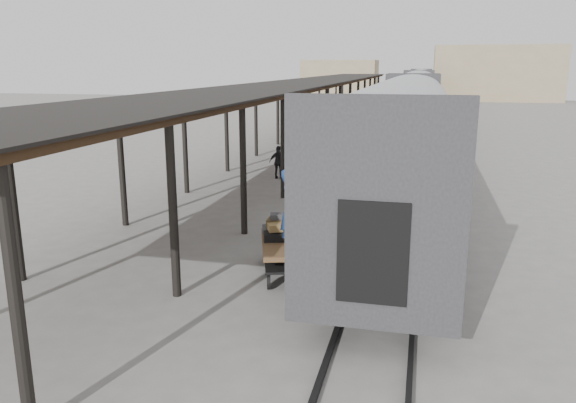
# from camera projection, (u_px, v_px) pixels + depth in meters

# --- Properties ---
(ground) EXTENTS (160.00, 160.00, 0.00)m
(ground) POSITION_uv_depth(u_px,v_px,m) (259.00, 270.00, 14.40)
(ground) COLOR slate
(ground) RESTS_ON ground
(train) EXTENTS (3.45, 76.01, 4.01)m
(train) POSITION_uv_depth(u_px,v_px,m) (416.00, 97.00, 44.97)
(train) COLOR silver
(train) RESTS_ON ground
(canopy) EXTENTS (4.90, 64.30, 4.15)m
(canopy) POSITION_uv_depth(u_px,v_px,m) (312.00, 83.00, 36.90)
(canopy) COLOR #422B19
(canopy) RESTS_ON ground
(rails) EXTENTS (1.54, 150.00, 0.12)m
(rails) POSITION_uv_depth(u_px,v_px,m) (414.00, 129.00, 45.78)
(rails) COLOR black
(rails) RESTS_ON ground
(building_far) EXTENTS (18.00, 10.00, 8.00)m
(building_far) POSITION_uv_depth(u_px,v_px,m) (495.00, 73.00, 83.97)
(building_far) COLOR tan
(building_far) RESTS_ON ground
(building_left) EXTENTS (12.00, 8.00, 6.00)m
(building_left) POSITION_uv_depth(u_px,v_px,m) (340.00, 79.00, 93.44)
(building_left) COLOR tan
(building_left) RESTS_ON ground
(baggage_cart) EXTENTS (1.90, 2.66, 0.86)m
(baggage_cart) POSITION_uv_depth(u_px,v_px,m) (287.00, 249.00, 13.99)
(baggage_cart) COLOR brown
(baggage_cart) RESTS_ON ground
(suitcase_stack) EXTENTS (1.27, 1.29, 0.58)m
(suitcase_stack) POSITION_uv_depth(u_px,v_px,m) (282.00, 229.00, 14.27)
(suitcase_stack) COLOR #3A3A3D
(suitcase_stack) RESTS_ON baggage_cart
(luggage_tug) EXTENTS (1.07, 1.71, 1.49)m
(luggage_tug) POSITION_uv_depth(u_px,v_px,m) (323.00, 151.00, 29.71)
(luggage_tug) COLOR maroon
(luggage_tug) RESTS_ON ground
(porter) EXTENTS (0.48, 0.72, 1.96)m
(porter) POSITION_uv_depth(u_px,v_px,m) (291.00, 210.00, 13.04)
(porter) COLOR navy
(porter) RESTS_ON baggage_cart
(pedestrian) EXTENTS (0.90, 0.38, 1.53)m
(pedestrian) POSITION_uv_depth(u_px,v_px,m) (279.00, 162.00, 25.90)
(pedestrian) COLOR black
(pedestrian) RESTS_ON ground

